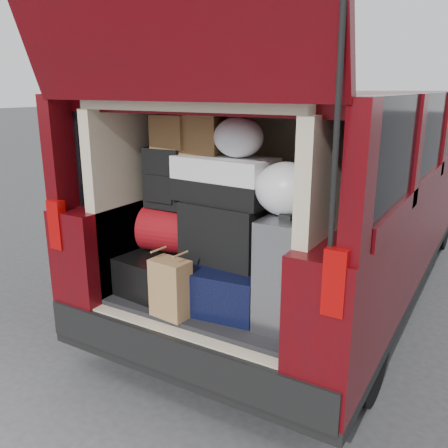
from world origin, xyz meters
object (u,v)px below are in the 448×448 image
(twotone_duffel, at_px, (225,179))
(kraft_bag, at_px, (171,288))
(navy_hardshell, at_px, (230,282))
(red_duffel, at_px, (177,231))
(black_hardshell, at_px, (170,270))
(silver_roller, at_px, (289,271))
(backpack, at_px, (167,178))
(black_soft_case, at_px, (226,232))

(twotone_duffel, bearing_deg, kraft_bag, -106.05)
(navy_hardshell, xyz_separation_m, red_duffel, (-0.41, 0.02, 0.26))
(black_hardshell, bearing_deg, red_duffel, 52.27)
(silver_roller, distance_m, backpack, 0.98)
(black_hardshell, xyz_separation_m, red_duffel, (0.04, 0.04, 0.27))
(red_duffel, height_order, twotone_duffel, twotone_duffel)
(kraft_bag, bearing_deg, red_duffel, 126.10)
(black_hardshell, bearing_deg, silver_roller, 2.29)
(black_hardshell, relative_size, navy_hardshell, 1.01)
(backpack, relative_size, twotone_duffel, 0.65)
(silver_roller, bearing_deg, black_hardshell, 176.06)
(red_duffel, distance_m, backpack, 0.34)
(kraft_bag, xyz_separation_m, red_duffel, (-0.21, 0.35, 0.22))
(silver_roller, bearing_deg, backpack, 173.50)
(navy_hardshell, height_order, twotone_duffel, twotone_duffel)
(black_hardshell, distance_m, kraft_bag, 0.40)
(backpack, bearing_deg, navy_hardshell, -3.50)
(silver_roller, distance_m, twotone_duffel, 0.65)
(navy_hardshell, bearing_deg, silver_roller, -16.35)
(twotone_duffel, bearing_deg, silver_roller, -8.71)
(black_hardshell, distance_m, backpack, 0.60)
(red_duffel, relative_size, black_soft_case, 0.90)
(silver_roller, relative_size, kraft_bag, 1.81)
(navy_hardshell, xyz_separation_m, twotone_duffel, (-0.06, 0.04, 0.62))
(black_hardshell, xyz_separation_m, twotone_duffel, (0.38, 0.06, 0.63))
(black_hardshell, relative_size, red_duffel, 1.35)
(black_hardshell, xyz_separation_m, silver_roller, (0.85, -0.05, 0.19))
(twotone_duffel, bearing_deg, red_duffel, -172.89)
(navy_hardshell, relative_size, red_duffel, 1.34)
(black_soft_case, bearing_deg, twotone_duffel, 132.04)
(black_hardshell, bearing_deg, navy_hardshell, 8.36)
(navy_hardshell, height_order, black_soft_case, black_soft_case)
(backpack, bearing_deg, red_duffel, -3.44)
(black_soft_case, bearing_deg, navy_hardshell, -4.24)
(navy_hardshell, xyz_separation_m, silver_roller, (0.41, -0.07, 0.18))
(silver_roller, relative_size, twotone_duffel, 1.05)
(navy_hardshell, bearing_deg, twotone_duffel, 142.06)
(black_soft_case, bearing_deg, silver_roller, -6.59)
(kraft_bag, xyz_separation_m, black_soft_case, (0.16, 0.34, 0.27))
(navy_hardshell, distance_m, black_soft_case, 0.31)
(kraft_bag, bearing_deg, black_soft_case, 70.00)
(black_hardshell, relative_size, kraft_bag, 1.78)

